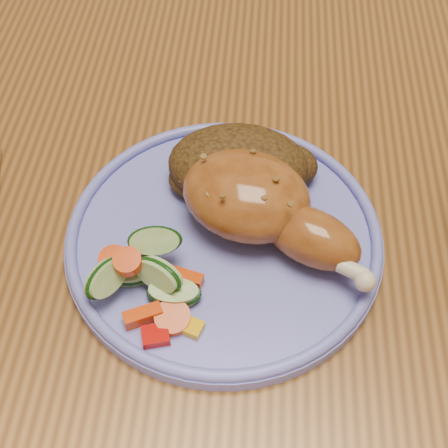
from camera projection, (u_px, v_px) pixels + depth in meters
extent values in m
plane|color=#53331C|center=(267.00, 430.00, 1.20)|extent=(4.00, 4.00, 0.00)
cube|color=brown|center=(307.00, 172.00, 0.62)|extent=(0.90, 1.40, 0.04)
cube|color=brown|center=(102.00, 60.00, 1.32)|extent=(0.06, 0.06, 0.71)
cube|color=#4C2D16|center=(288.00, 66.00, 1.19)|extent=(0.42, 0.42, 0.04)
cylinder|color=#4C2D16|center=(190.00, 208.00, 1.27)|extent=(0.04, 0.04, 0.41)
cylinder|color=#4C2D16|center=(206.00, 92.00, 1.49)|extent=(0.04, 0.04, 0.41)
cylinder|color=#4C2D16|center=(368.00, 218.00, 1.25)|extent=(0.04, 0.04, 0.41)
cylinder|color=#4C2D16|center=(357.00, 99.00, 1.47)|extent=(0.04, 0.04, 0.41)
cylinder|color=#666ACE|center=(224.00, 239.00, 0.54)|extent=(0.27, 0.27, 0.01)
torus|color=#666ACE|center=(224.00, 231.00, 0.53)|extent=(0.27, 0.27, 0.01)
ellipsoid|color=brown|center=(246.00, 195.00, 0.52)|extent=(0.14, 0.12, 0.06)
ellipsoid|color=brown|center=(312.00, 237.00, 0.50)|extent=(0.10, 0.08, 0.04)
sphere|color=beige|center=(365.00, 281.00, 0.48)|extent=(0.02, 0.02, 0.02)
ellipsoid|color=#462D11|center=(238.00, 165.00, 0.55)|extent=(0.12, 0.09, 0.05)
ellipsoid|color=#462D11|center=(284.00, 165.00, 0.56)|extent=(0.06, 0.05, 0.03)
ellipsoid|color=#462D11|center=(197.00, 179.00, 0.56)|extent=(0.05, 0.05, 0.03)
cube|color=#A50A05|center=(156.00, 336.00, 0.47)|extent=(0.02, 0.02, 0.01)
cube|color=#E5A507|center=(191.00, 327.00, 0.47)|extent=(0.02, 0.02, 0.01)
cylinder|color=#E13F07|center=(173.00, 318.00, 0.48)|extent=(0.03, 0.03, 0.01)
cube|color=#E13F07|center=(187.00, 278.00, 0.50)|extent=(0.03, 0.02, 0.01)
cube|color=#E13F07|center=(143.00, 316.00, 0.48)|extent=(0.03, 0.02, 0.01)
cylinder|color=#E13F07|center=(114.00, 260.00, 0.51)|extent=(0.02, 0.03, 0.01)
cylinder|color=#E13F07|center=(128.00, 262.00, 0.48)|extent=(0.02, 0.02, 0.01)
cylinder|color=#AAC882|center=(174.00, 293.00, 0.49)|extent=(0.04, 0.04, 0.02)
cylinder|color=#AAC882|center=(155.00, 241.00, 0.49)|extent=(0.04, 0.04, 0.04)
cylinder|color=#AAC882|center=(107.00, 277.00, 0.48)|extent=(0.05, 0.05, 0.04)
cylinder|color=#AAC882|center=(158.00, 274.00, 0.48)|extent=(0.05, 0.04, 0.04)
cylinder|color=#AAC882|center=(136.00, 271.00, 0.50)|extent=(0.05, 0.05, 0.02)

